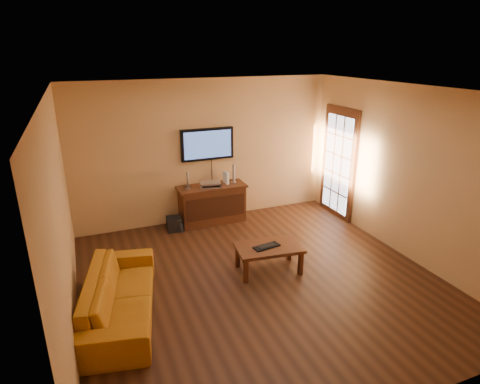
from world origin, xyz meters
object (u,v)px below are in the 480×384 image
speaker_left (188,181)px  television (207,144)px  coffee_table (269,249)px  game_console (226,178)px  keyboard (267,246)px  sofa (119,288)px  bottle (182,228)px  media_console (212,204)px  av_receiver (210,184)px  subwoofer (174,224)px  speaker_right (234,174)px

speaker_left → television: bearing=24.7°
coffee_table → game_console: (0.09, 2.10, 0.50)m
television → keyboard: size_ratio=2.40×
coffee_table → sofa: sofa is taller
bottle → keyboard: 2.04m
television → keyboard: (0.17, -2.28, -1.07)m
coffee_table → keyboard: bearing=-161.9°
media_console → bottle: size_ratio=6.80×
av_receiver → keyboard: 2.08m
subwoofer → speaker_right: bearing=11.7°
speaker_left → keyboard: bearing=-73.1°
coffee_table → av_receiver: 2.08m
av_receiver → keyboard: bearing=-73.0°
media_console → av_receiver: 0.41m
sofa → speaker_right: size_ratio=5.51×
speaker_right → television: bearing=160.6°
television → coffee_table: bearing=-84.6°
television → subwoofer: size_ratio=3.93×
coffee_table → keyboard: (-0.05, -0.01, 0.07)m
sofa → game_console: 3.32m
television → speaker_right: size_ratio=2.82×
coffee_table → bottle: bearing=116.2°
speaker_left → subwoofer: 0.84m
bottle → speaker_right: bearing=14.0°
coffee_table → speaker_left: size_ratio=3.08×
speaker_left → speaker_right: 0.93m
media_console → subwoofer: 0.83m
media_console → av_receiver: (-0.04, -0.03, 0.41)m
sofa → speaker_left: size_ratio=5.95×
sofa → game_console: size_ratio=8.75×
game_console → coffee_table: bearing=-102.2°
sofa → subwoofer: bearing=-16.7°
game_console → bottle: bearing=-173.6°
sofa → media_console: bearing=-28.9°
speaker_left → bottle: bearing=-132.5°
game_console → bottle: (-0.98, -0.28, -0.76)m
speaker_right → game_console: (-0.16, -0.00, -0.05)m
av_receiver → keyboard: size_ratio=0.90×
speaker_left → game_console: (0.77, 0.05, -0.04)m
speaker_right → speaker_left: bearing=-177.0°
speaker_left → speaker_right: (0.93, 0.05, 0.01)m
speaker_left → speaker_right: bearing=3.0°
coffee_table → sofa: size_ratio=0.52×
subwoofer → coffee_table: bearing=-57.9°
av_receiver → game_console: size_ratio=1.68×
media_console → coffee_table: bearing=-84.1°
subwoofer → speaker_left: bearing=21.6°
media_console → speaker_right: bearing=5.5°
media_console → subwoofer: bearing=-172.7°
game_console → subwoofer: (-1.09, -0.14, -0.72)m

